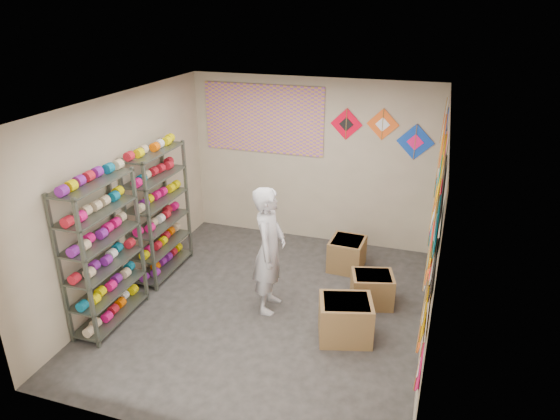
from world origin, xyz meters
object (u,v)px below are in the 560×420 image
(shelf_rack_back, at_px, (159,213))
(carton_b, at_px, (372,289))
(carton_c, at_px, (347,254))
(shelf_rack_front, at_px, (103,253))
(carton_a, at_px, (345,319))
(shopkeeper, at_px, (269,250))

(shelf_rack_back, xyz_separation_m, carton_b, (3.10, 0.07, -0.73))
(carton_c, bearing_deg, shelf_rack_back, -157.19)
(shelf_rack_front, distance_m, carton_c, 3.50)
(shelf_rack_back, relative_size, carton_a, 3.07)
(carton_a, bearing_deg, shopkeeper, 146.96)
(shopkeeper, height_order, carton_b, shopkeeper)
(shelf_rack_back, bearing_deg, carton_c, 19.75)
(shelf_rack_front, relative_size, shelf_rack_back, 1.00)
(shopkeeper, distance_m, carton_a, 1.27)
(shelf_rack_back, bearing_deg, shopkeeper, -12.92)
(shelf_rack_back, relative_size, shopkeeper, 1.12)
(shelf_rack_front, relative_size, carton_a, 3.07)
(shelf_rack_front, height_order, carton_b, shelf_rack_front)
(shopkeeper, height_order, carton_c, shopkeeper)
(shopkeeper, xyz_separation_m, carton_c, (0.77, 1.35, -0.61))
(carton_a, distance_m, carton_b, 0.86)
(shelf_rack_front, xyz_separation_m, carton_b, (3.10, 1.37, -0.73))
(carton_b, bearing_deg, carton_a, -118.38)
(shelf_rack_back, relative_size, carton_b, 3.54)
(carton_a, bearing_deg, carton_c, 84.66)
(carton_c, bearing_deg, carton_a, -76.85)
(shelf_rack_front, bearing_deg, carton_a, 10.60)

